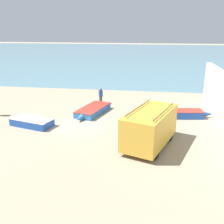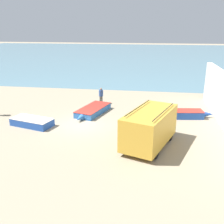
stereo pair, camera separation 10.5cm
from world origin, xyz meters
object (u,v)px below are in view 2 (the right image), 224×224
(fishing_rowboat_1, at_px, (31,122))
(fishing_rowboat_2, at_px, (179,114))
(fishing_rowboat_0, at_px, (92,110))
(fisherman_0, at_px, (101,94))
(parked_van, at_px, (150,127))

(fishing_rowboat_1, distance_m, fishing_rowboat_2, 12.24)
(fishing_rowboat_0, height_order, fishing_rowboat_1, fishing_rowboat_1)
(fishing_rowboat_1, xyz_separation_m, fisherman_0, (4.30, 6.75, 0.67))
(parked_van, distance_m, fishing_rowboat_1, 9.55)
(parked_van, bearing_deg, fishing_rowboat_2, -2.70)
(fisherman_0, bearing_deg, fishing_rowboat_1, 141.56)
(fishing_rowboat_0, xyz_separation_m, fishing_rowboat_1, (-4.14, -3.59, 0.02))
(parked_van, relative_size, fishing_rowboat_1, 1.29)
(fishing_rowboat_2, distance_m, fisherman_0, 8.03)
(fishing_rowboat_1, bearing_deg, fishing_rowboat_2, -147.46)
(fishing_rowboat_1, bearing_deg, parked_van, -178.47)
(parked_van, height_order, fishing_rowboat_0, parked_van)
(fishing_rowboat_2, height_order, fisherman_0, fisherman_0)
(fishing_rowboat_1, xyz_separation_m, fishing_rowboat_2, (11.68, 3.66, 0.02))
(fishing_rowboat_2, bearing_deg, parked_van, -120.24)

